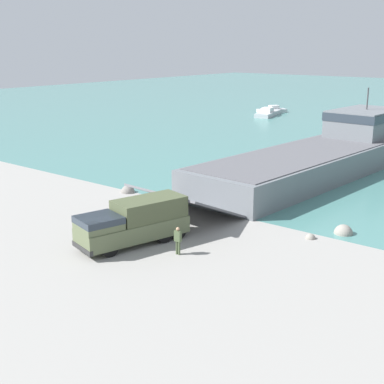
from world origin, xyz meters
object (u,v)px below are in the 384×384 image
at_px(landing_craft, 326,152).
at_px(military_truck, 134,222).
at_px(moored_boat_b, 272,110).
at_px(moored_boat_c, 268,113).
at_px(soldier_on_ramp, 178,239).

xyz_separation_m(landing_craft, military_truck, (-0.65, -27.07, -0.48)).
xyz_separation_m(moored_boat_b, moored_boat_c, (1.94, -4.84, 0.06)).
bearing_deg(soldier_on_ramp, military_truck, -87.03).
bearing_deg(military_truck, moored_boat_c, -142.05).
bearing_deg(moored_boat_b, landing_craft, 162.98).
bearing_deg(moored_boat_c, military_truck, -80.95).
height_order(moored_boat_b, moored_boat_c, moored_boat_c).
relative_size(landing_craft, moored_boat_b, 6.65).
xyz_separation_m(military_truck, moored_boat_c, (-26.82, 61.83, -0.99)).
relative_size(landing_craft, military_truck, 4.88).
relative_size(landing_craft, moored_boat_c, 4.16).
height_order(military_truck, moored_boat_c, military_truck).
height_order(landing_craft, military_truck, landing_craft).
bearing_deg(moored_boat_c, soldier_on_ramp, -78.22).
bearing_deg(moored_boat_b, military_truck, 149.71).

